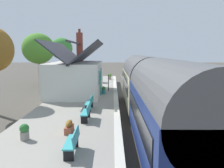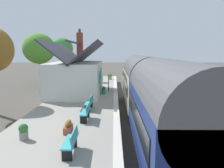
% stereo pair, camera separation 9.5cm
% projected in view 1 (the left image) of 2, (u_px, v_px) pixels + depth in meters
% --- Properties ---
extents(ground_plane, '(160.00, 160.00, 0.00)m').
position_uv_depth(ground_plane, '(130.00, 107.00, 18.44)').
color(ground_plane, '#4C473F').
extents(platform, '(32.00, 5.61, 0.89)m').
position_uv_depth(platform, '(85.00, 102.00, 18.39)').
color(platform, gray).
rests_on(platform, ground).
extents(platform_edge_coping, '(32.00, 0.36, 0.02)m').
position_uv_depth(platform_edge_coping, '(116.00, 97.00, 18.31)').
color(platform_edge_coping, beige).
rests_on(platform_edge_coping, platform).
extents(rail_near, '(52.00, 0.08, 0.14)m').
position_uv_depth(rail_near, '(149.00, 106.00, 18.42)').
color(rail_near, gray).
rests_on(rail_near, ground).
extents(rail_far, '(52.00, 0.08, 0.14)m').
position_uv_depth(rail_far, '(132.00, 106.00, 18.43)').
color(rail_far, gray).
rests_on(rail_far, ground).
extents(train, '(17.81, 2.73, 4.32)m').
position_uv_depth(train, '(151.00, 91.00, 13.42)').
color(train, black).
rests_on(train, ground).
extents(station_building, '(7.93, 4.56, 5.95)m').
position_uv_depth(station_building, '(77.00, 76.00, 19.75)').
color(station_building, white).
rests_on(station_building, platform).
extents(bench_mid_platform, '(1.41, 0.48, 0.88)m').
position_uv_depth(bench_mid_platform, '(101.00, 79.00, 26.69)').
color(bench_mid_platform, teal).
rests_on(bench_mid_platform, platform).
extents(bench_by_lamp, '(1.41, 0.48, 0.88)m').
position_uv_depth(bench_by_lamp, '(90.00, 102.00, 14.19)').
color(bench_by_lamp, teal).
rests_on(bench_by_lamp, platform).
extents(bench_near_building, '(1.41, 0.46, 0.88)m').
position_uv_depth(bench_near_building, '(73.00, 141.00, 8.01)').
color(bench_near_building, teal).
rests_on(bench_near_building, platform).
extents(bench_platform_end, '(1.40, 0.44, 0.88)m').
position_uv_depth(bench_platform_end, '(87.00, 112.00, 11.94)').
color(bench_platform_end, teal).
rests_on(bench_platform_end, platform).
extents(planter_by_door, '(0.39, 0.39, 0.71)m').
position_uv_depth(planter_by_door, '(24.00, 132.00, 9.29)').
color(planter_by_door, gray).
rests_on(planter_by_door, platform).
extents(planter_bench_right, '(0.79, 0.32, 0.65)m').
position_uv_depth(planter_bench_right, '(88.00, 79.00, 27.47)').
color(planter_bench_right, teal).
rests_on(planter_bench_right, platform).
extents(planter_under_sign, '(0.33, 0.33, 0.69)m').
position_uv_depth(planter_under_sign, '(104.00, 90.00, 19.54)').
color(planter_under_sign, teal).
rests_on(planter_under_sign, platform).
extents(planter_corner_building, '(0.49, 0.49, 0.82)m').
position_uv_depth(planter_corner_building, '(110.00, 76.00, 29.82)').
color(planter_corner_building, gray).
rests_on(planter_corner_building, platform).
extents(planter_edge_far, '(0.81, 0.32, 0.57)m').
position_uv_depth(planter_edge_far, '(69.00, 127.00, 10.19)').
color(planter_edge_far, '#9E5138').
rests_on(planter_edge_far, platform).
extents(station_sign_board, '(0.96, 0.06, 1.57)m').
position_uv_depth(station_sign_board, '(108.00, 78.00, 21.16)').
color(station_sign_board, black).
rests_on(station_sign_board, platform).
extents(tree_distant, '(3.26, 3.09, 6.62)m').
position_uv_depth(tree_distant, '(61.00, 49.00, 30.99)').
color(tree_distant, '#4C3828').
rests_on(tree_distant, ground).
extents(tree_behind_building, '(4.41, 4.21, 7.10)m').
position_uv_depth(tree_behind_building, '(38.00, 49.00, 29.17)').
color(tree_behind_building, '#4C3828').
rests_on(tree_behind_building, ground).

